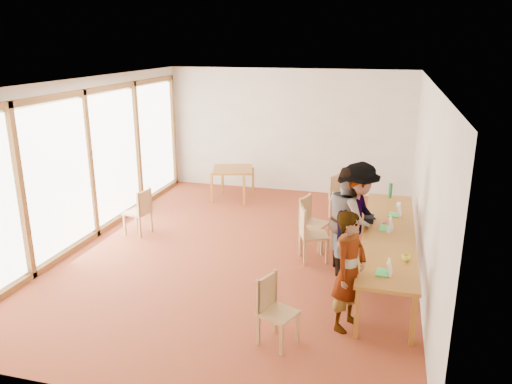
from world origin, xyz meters
TOP-DOWN VIEW (x-y plane):
  - ground at (0.00, 0.00)m, footprint 8.00×8.00m
  - wall_back at (0.00, 4.00)m, footprint 6.00×0.10m
  - wall_front at (0.00, -4.00)m, footprint 6.00×0.10m
  - wall_right at (3.00, 0.00)m, footprint 0.10×8.00m
  - window_wall at (-2.96, 0.00)m, footprint 0.10×8.00m
  - ceiling at (0.00, 0.00)m, footprint 6.00×8.00m
  - communal_table at (2.50, -0.28)m, footprint 0.80×4.00m
  - side_table at (-1.10, 2.92)m, footprint 0.90×0.90m
  - chair_near at (1.14, -2.55)m, footprint 0.54×0.54m
  - chair_mid at (1.19, -0.05)m, footprint 0.57×0.57m
  - chair_far at (1.11, 0.59)m, footprint 0.55×0.55m
  - chair_empty at (1.44, 2.36)m, footprint 0.55×0.55m
  - chair_spare at (-2.14, 0.32)m, footprint 0.49×0.49m
  - person_near at (2.02, -1.98)m, footprint 0.60×0.69m
  - person_mid at (1.86, -0.21)m, footprint 0.86×0.99m
  - person_far at (1.99, -0.21)m, footprint 1.11×1.35m
  - laptop_near at (2.48, -1.83)m, footprint 0.21×0.24m
  - laptop_mid at (2.48, -0.16)m, footprint 0.22×0.25m
  - laptop_far at (2.62, 0.51)m, footprint 0.23×0.26m
  - yellow_mug at (2.74, -1.34)m, footprint 0.12×0.12m
  - green_bottle at (2.50, 1.55)m, footprint 0.07×0.07m
  - clear_glass at (2.50, -0.32)m, footprint 0.07×0.07m
  - condiment_cup at (2.66, 1.08)m, footprint 0.08×0.08m
  - pink_phone at (2.42, 0.09)m, footprint 0.05×0.10m
  - black_pouch at (2.17, 0.12)m, footprint 0.16×0.26m

SIDE VIEW (x-z plane):
  - ground at x=0.00m, z-range 0.00..0.00m
  - chair_near at x=1.14m, z-range 0.30..0.77m
  - chair_empty at x=1.44m, z-range 0.31..0.79m
  - chair_spare at x=-2.14m, z-range 0.31..0.79m
  - chair_far at x=1.11m, z-range 0.33..0.83m
  - chair_mid at x=1.19m, z-range 0.33..0.84m
  - side_table at x=-1.10m, z-range 0.29..1.04m
  - communal_table at x=2.50m, z-range 0.33..1.08m
  - pink_phone at x=2.42m, z-range 0.75..0.76m
  - condiment_cup at x=2.66m, z-range 0.75..0.81m
  - clear_glass at x=2.50m, z-range 0.75..0.84m
  - black_pouch at x=2.17m, z-range 0.75..0.84m
  - yellow_mug at x=2.74m, z-range 0.75..0.84m
  - laptop_near at x=2.48m, z-range 0.71..0.90m
  - laptop_mid at x=2.48m, z-range 0.71..0.90m
  - laptop_far at x=2.62m, z-range 0.71..0.90m
  - person_near at x=2.02m, z-range 0.00..1.61m
  - person_mid at x=1.86m, z-range 0.00..1.75m
  - green_bottle at x=2.50m, z-range 0.75..1.03m
  - person_far at x=1.99m, z-range 0.00..1.82m
  - wall_back at x=0.00m, z-range 0.00..3.00m
  - wall_front at x=0.00m, z-range 0.00..3.00m
  - wall_right at x=3.00m, z-range 0.00..3.00m
  - window_wall at x=-2.96m, z-range 0.00..3.00m
  - ceiling at x=0.00m, z-range 3.00..3.04m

